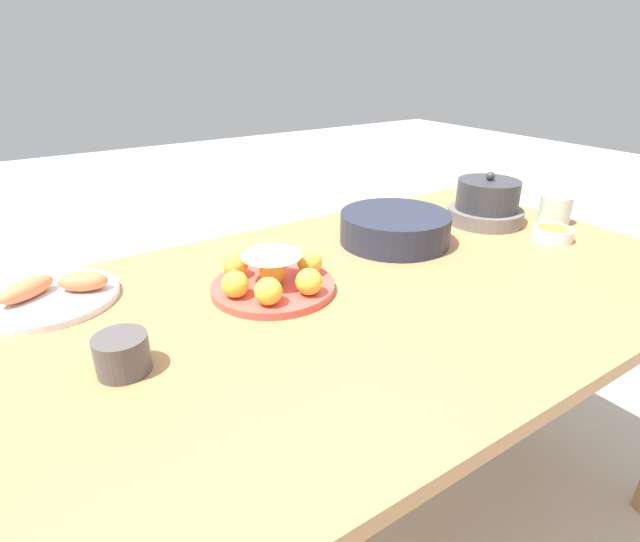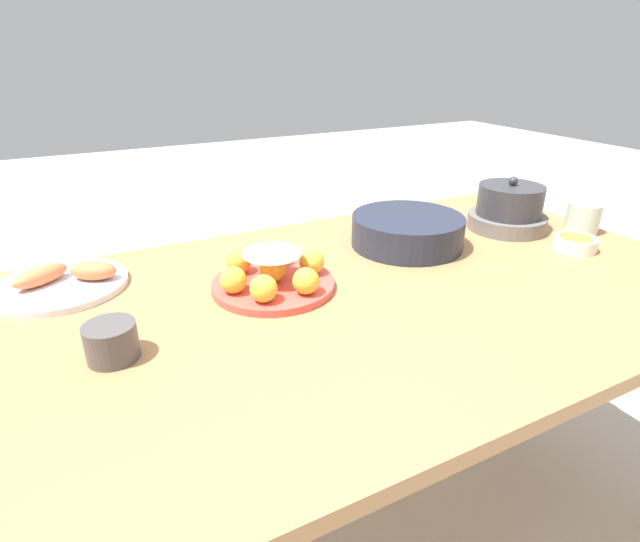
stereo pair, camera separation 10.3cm
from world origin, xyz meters
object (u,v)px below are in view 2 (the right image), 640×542
object	(u,v)px
dining_table	(365,325)
cup_far	(111,342)
warming_pot	(509,209)
sauce_bowl	(575,243)
serving_bowl	(407,230)
seafood_platter	(63,281)
cup_near	(583,218)
cake_plate	(273,274)

from	to	relation	value
dining_table	cup_far	world-z (taller)	cup_far
warming_pot	sauce_bowl	bearing A→B (deg)	-80.41
dining_table	warming_pot	xyz separation A→B (m)	(0.54, 0.14, 0.14)
serving_bowl	warming_pot	world-z (taller)	warming_pot
dining_table	serving_bowl	world-z (taller)	serving_bowl
seafood_platter	cup_near	bearing A→B (deg)	-12.09
dining_table	sauce_bowl	xyz separation A→B (m)	(0.58, -0.05, 0.11)
dining_table	cup_far	xyz separation A→B (m)	(-0.50, -0.03, 0.12)
cup_far	dining_table	bearing A→B (deg)	2.86
cup_far	warming_pot	distance (m)	1.06
cake_plate	seafood_platter	bearing A→B (deg)	152.19
cake_plate	serving_bowl	xyz separation A→B (m)	(0.40, 0.07, 0.01)
serving_bowl	seafood_platter	distance (m)	0.80
cup_near	cup_far	size ratio (longest dim) A/B	1.04
cake_plate	warming_pot	distance (m)	0.72
cake_plate	cup_far	distance (m)	0.35
dining_table	sauce_bowl	world-z (taller)	sauce_bowl
serving_bowl	cup_far	xyz separation A→B (m)	(-0.72, -0.19, -0.01)
dining_table	cup_near	distance (m)	0.72
dining_table	sauce_bowl	bearing A→B (deg)	-5.32
cup_near	seafood_platter	bearing A→B (deg)	167.91
seafood_platter	dining_table	bearing A→B (deg)	-27.83
cake_plate	cup_far	xyz separation A→B (m)	(-0.33, -0.12, -0.00)
cake_plate	sauce_bowl	world-z (taller)	cake_plate
sauce_bowl	cup_near	distance (m)	0.15
seafood_platter	cup_far	world-z (taller)	cup_far
seafood_platter	cup_far	bearing A→B (deg)	-79.26
sauce_bowl	seafood_platter	world-z (taller)	seafood_platter
seafood_platter	cup_far	size ratio (longest dim) A/B	3.18
sauce_bowl	warming_pot	distance (m)	0.20
serving_bowl	warming_pot	distance (m)	0.32
cake_plate	sauce_bowl	distance (m)	0.76
seafood_platter	sauce_bowl	bearing A→B (deg)	-17.12
seafood_platter	cup_far	distance (m)	0.33
dining_table	cup_far	distance (m)	0.52
cup_near	cake_plate	bearing A→B (deg)	175.70
seafood_platter	cake_plate	bearing A→B (deg)	-27.81
sauce_bowl	cup_far	size ratio (longest dim) A/B	1.23
sauce_bowl	seafood_platter	bearing A→B (deg)	162.88
cake_plate	cup_far	bearing A→B (deg)	-160.41
cake_plate	warming_pot	bearing A→B (deg)	3.74
cake_plate	sauce_bowl	xyz separation A→B (m)	(0.75, -0.15, -0.01)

